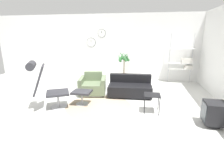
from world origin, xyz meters
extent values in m
plane|color=silver|center=(0.00, 0.00, 0.00)|extent=(12.00, 12.00, 0.00)
cube|color=white|center=(0.00, 3.07, 1.40)|extent=(12.00, 0.06, 2.80)
cylinder|color=black|center=(-1.31, 3.03, 1.60)|extent=(0.40, 0.01, 0.40)
cylinder|color=white|center=(-1.31, 3.02, 1.60)|extent=(0.38, 0.02, 0.38)
cube|color=black|center=(-1.31, 3.01, 1.66)|extent=(0.01, 0.01, 0.11)
cylinder|color=black|center=(-0.82, 3.03, 1.99)|extent=(0.35, 0.01, 0.35)
cylinder|color=white|center=(-0.82, 3.02, 1.99)|extent=(0.33, 0.02, 0.33)
cube|color=black|center=(-0.82, 3.01, 2.04)|extent=(0.01, 0.01, 0.10)
cylinder|color=tan|center=(-0.14, -0.27, 0.00)|extent=(1.85, 1.85, 0.01)
cylinder|color=#BCBCC1|center=(-1.22, -0.52, 0.01)|extent=(0.59, 0.59, 0.02)
cylinder|color=#BCBCC1|center=(-1.22, -0.52, 0.20)|extent=(0.06, 0.06, 0.35)
cube|color=#2D2D33|center=(-1.22, -0.52, 0.41)|extent=(0.78, 0.78, 0.06)
cube|color=#2D2D33|center=(-1.60, -0.72, 0.82)|extent=(0.56, 0.66, 0.76)
cylinder|color=#2D2D33|center=(-1.73, -0.79, 1.19)|extent=(0.42, 0.55, 0.20)
cylinder|color=#BCBCC1|center=(-0.65, -0.22, 0.01)|extent=(0.36, 0.36, 0.02)
cylinder|color=#BCBCC1|center=(-0.65, -0.22, 0.18)|extent=(0.05, 0.05, 0.32)
cube|color=#2D2D33|center=(-0.65, -0.22, 0.37)|extent=(0.52, 0.45, 0.06)
cube|color=silver|center=(-0.61, 0.72, 0.03)|extent=(0.81, 0.80, 0.06)
cube|color=#667556|center=(-0.61, 0.72, 0.23)|extent=(0.75, 0.93, 0.33)
cube|color=#667556|center=(-0.66, 1.05, 0.55)|extent=(0.63, 0.28, 0.31)
cube|color=#667556|center=(-0.25, 0.79, 0.31)|extent=(0.26, 0.84, 0.50)
cube|color=#667556|center=(-0.97, 0.66, 0.31)|extent=(0.26, 0.84, 0.50)
cube|color=black|center=(0.64, 0.78, 0.03)|extent=(1.27, 0.77, 0.05)
cube|color=black|center=(0.64, 0.78, 0.22)|extent=(1.42, 0.90, 0.33)
cube|color=black|center=(0.62, 1.09, 0.52)|extent=(1.38, 0.28, 0.27)
cube|color=black|center=(1.29, -0.40, 0.47)|extent=(0.40, 0.40, 0.02)
cylinder|color=black|center=(1.11, -0.58, 0.23)|extent=(0.02, 0.02, 0.46)
cylinder|color=black|center=(1.47, -0.58, 0.23)|extent=(0.02, 0.02, 0.46)
cylinder|color=black|center=(1.11, -0.22, 0.23)|extent=(0.02, 0.02, 0.46)
cylinder|color=black|center=(1.47, -0.22, 0.23)|extent=(0.02, 0.02, 0.46)
cylinder|color=black|center=(2.59, -0.88, 0.04)|extent=(0.32, 0.32, 0.08)
cube|color=black|center=(2.59, -0.88, 0.31)|extent=(0.45, 0.48, 0.46)
cube|color=#282D33|center=(2.37, -0.87, 0.31)|extent=(0.03, 0.40, 0.40)
cylinder|color=brown|center=(0.22, 2.64, 0.15)|extent=(0.36, 0.36, 0.31)
cylinder|color=#382819|center=(0.22, 2.64, 0.30)|extent=(0.33, 0.33, 0.02)
cylinder|color=brown|center=(0.22, 2.64, 0.60)|extent=(0.04, 0.04, 0.58)
cone|color=#2D6B33|center=(0.35, 2.65, 1.00)|extent=(0.14, 0.34, 0.30)
cone|color=#2D6B33|center=(0.30, 2.75, 1.01)|extent=(0.33, 0.26, 0.31)
cone|color=#2D6B33|center=(0.21, 2.81, 1.04)|extent=(0.41, 0.12, 0.37)
cone|color=#2D6B33|center=(0.11, 2.71, 1.05)|extent=(0.27, 0.35, 0.39)
cone|color=#2D6B33|center=(0.03, 2.57, 1.00)|extent=(0.24, 0.46, 0.30)
cone|color=#2D6B33|center=(0.19, 2.48, 1.07)|extent=(0.41, 0.19, 0.42)
cone|color=#2D6B33|center=(0.32, 2.54, 1.05)|extent=(0.31, 0.32, 0.38)
cylinder|color=#BCBCC1|center=(2.07, 2.85, 0.99)|extent=(0.03, 0.03, 1.99)
cylinder|color=#BCBCC1|center=(2.95, 2.85, 0.99)|extent=(0.03, 0.03, 1.99)
cube|color=white|center=(2.51, 2.73, 0.60)|extent=(0.94, 0.28, 0.02)
cube|color=white|center=(2.51, 2.73, 0.84)|extent=(0.94, 0.28, 0.02)
cube|color=white|center=(2.51, 2.73, 1.41)|extent=(0.94, 0.28, 0.02)
cube|color=beige|center=(2.81, 2.72, 0.68)|extent=(0.29, 0.24, 0.13)
cube|color=silver|center=(2.72, 2.72, 0.94)|extent=(0.39, 0.24, 0.18)
camera|label=1|loc=(1.03, -4.67, 1.92)|focal=28.00mm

